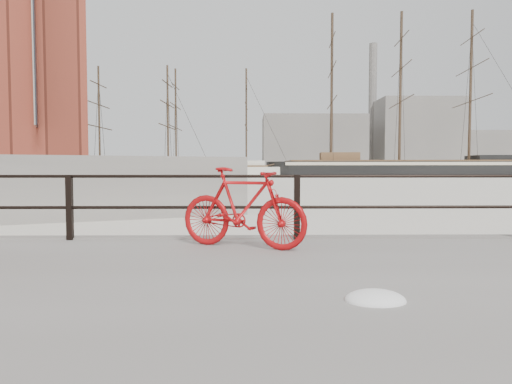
% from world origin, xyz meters
% --- Properties ---
extents(ground, '(400.00, 400.00, 0.00)m').
position_xyz_m(ground, '(0.00, 0.00, 0.00)').
color(ground, white).
rests_on(ground, ground).
extents(promenade, '(36.00, 8.00, 0.35)m').
position_xyz_m(promenade, '(0.00, -4.00, 0.17)').
color(promenade, gray).
rests_on(promenade, ground).
extents(far_quay, '(78.44, 148.07, 1.80)m').
position_xyz_m(far_quay, '(-40.00, 72.00, 0.90)').
color(far_quay, gray).
rests_on(far_quay, ground).
extents(guardrail, '(28.00, 0.10, 1.00)m').
position_xyz_m(guardrail, '(0.00, -0.15, 0.85)').
color(guardrail, black).
rests_on(guardrail, promenade).
extents(bicycle, '(1.81, 0.99, 1.12)m').
position_xyz_m(bicycle, '(-0.83, -0.89, 0.91)').
color(bicycle, '#AA0B0E').
rests_on(bicycle, promenade).
extents(barque_black, '(59.99, 24.01, 33.25)m').
position_xyz_m(barque_black, '(28.99, 82.18, 0.00)').
color(barque_black, black).
rests_on(barque_black, ground).
extents(schooner_mid, '(30.34, 13.64, 21.44)m').
position_xyz_m(schooner_mid, '(-7.92, 81.31, 0.00)').
color(schooner_mid, beige).
rests_on(schooner_mid, ground).
extents(schooner_left, '(24.72, 12.43, 18.32)m').
position_xyz_m(schooner_left, '(-18.82, 65.25, 0.00)').
color(schooner_left, silver).
rests_on(schooner_left, ground).
extents(workboat_far, '(11.95, 10.06, 7.00)m').
position_xyz_m(workboat_far, '(-27.57, 45.53, 0.00)').
color(workboat_far, black).
rests_on(workboat_far, ground).
extents(apartment_grey, '(26.02, 22.15, 23.20)m').
position_xyz_m(apartment_grey, '(-46.35, 82.38, 13.40)').
color(apartment_grey, gray).
rests_on(apartment_grey, far_quay).
extents(apartment_brick, '(27.87, 22.90, 21.20)m').
position_xyz_m(apartment_brick, '(-54.97, 103.70, 12.40)').
color(apartment_brick, maroon).
rests_on(apartment_brick, far_quay).
extents(industrial_west, '(32.00, 18.00, 18.00)m').
position_xyz_m(industrial_west, '(20.00, 140.00, 9.00)').
color(industrial_west, gray).
rests_on(industrial_west, ground).
extents(industrial_mid, '(26.00, 20.00, 24.00)m').
position_xyz_m(industrial_mid, '(55.00, 145.00, 12.00)').
color(industrial_mid, gray).
rests_on(industrial_mid, ground).
extents(industrial_east, '(20.00, 16.00, 14.00)m').
position_xyz_m(industrial_east, '(78.00, 150.00, 7.00)').
color(industrial_east, gray).
rests_on(industrial_east, ground).
extents(smokestack, '(2.80, 2.80, 44.00)m').
position_xyz_m(smokestack, '(42.00, 150.00, 22.00)').
color(smokestack, gray).
rests_on(smokestack, ground).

